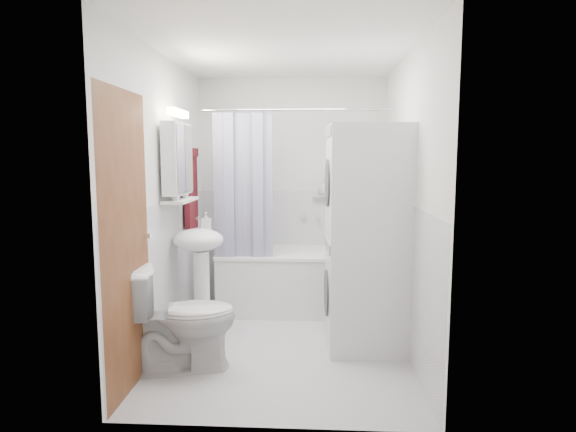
# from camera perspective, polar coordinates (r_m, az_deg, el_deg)

# --- Properties ---
(floor) EXTENTS (2.60, 2.60, 0.00)m
(floor) POSITION_cam_1_polar(r_m,az_deg,el_deg) (4.22, -0.44, -14.76)
(floor) COLOR silver
(floor) RESTS_ON ground
(room_walls) EXTENTS (2.60, 2.60, 2.60)m
(room_walls) POSITION_cam_1_polar(r_m,az_deg,el_deg) (3.92, -0.46, 5.85)
(room_walls) COLOR silver
(room_walls) RESTS_ON ground
(wainscot) EXTENTS (1.98, 2.58, 2.58)m
(wainscot) POSITION_cam_1_polar(r_m,az_deg,el_deg) (4.32, -0.20, -5.91)
(wainscot) COLOR white
(wainscot) RESTS_ON ground
(door) EXTENTS (0.05, 2.00, 2.00)m
(door) POSITION_cam_1_polar(r_m,az_deg,el_deg) (3.62, -16.24, -2.28)
(door) COLOR brown
(door) RESTS_ON ground
(bathtub) EXTENTS (1.60, 0.76, 0.61)m
(bathtub) POSITION_cam_1_polar(r_m,az_deg,el_deg) (4.99, 1.20, -7.26)
(bathtub) COLOR white
(bathtub) RESTS_ON ground
(tub_spout) EXTENTS (0.04, 0.12, 0.04)m
(tub_spout) POSITION_cam_1_polar(r_m,az_deg,el_deg) (5.20, 3.55, -0.03)
(tub_spout) COLOR silver
(tub_spout) RESTS_ON room_walls
(curtain_rod) EXTENTS (1.78, 0.02, 0.02)m
(curtain_rod) POSITION_cam_1_polar(r_m,az_deg,el_deg) (4.54, 1.12, 12.49)
(curtain_rod) COLOR silver
(curtain_rod) RESTS_ON room_walls
(shower_curtain) EXTENTS (0.55, 0.02, 1.45)m
(shower_curtain) POSITION_cam_1_polar(r_m,az_deg,el_deg) (4.58, -5.40, 3.01)
(shower_curtain) COLOR #171446
(shower_curtain) RESTS_ON curtain_rod
(sink) EXTENTS (0.44, 0.37, 1.04)m
(sink) POSITION_cam_1_polar(r_m,az_deg,el_deg) (4.28, -10.45, -4.73)
(sink) COLOR white
(sink) RESTS_ON ground
(medicine_cabinet) EXTENTS (0.13, 0.50, 0.71)m
(medicine_cabinet) POSITION_cam_1_polar(r_m,az_deg,el_deg) (4.18, -12.95, 6.82)
(medicine_cabinet) COLOR white
(medicine_cabinet) RESTS_ON room_walls
(shelf) EXTENTS (0.18, 0.54, 0.02)m
(shelf) POSITION_cam_1_polar(r_m,az_deg,el_deg) (4.19, -12.61, 1.82)
(shelf) COLOR silver
(shelf) RESTS_ON room_walls
(shower_caddy) EXTENTS (0.22, 0.06, 0.02)m
(shower_caddy) POSITION_cam_1_polar(r_m,az_deg,el_deg) (5.17, 4.12, 2.36)
(shower_caddy) COLOR silver
(shower_caddy) RESTS_ON room_walls
(towel) EXTENTS (0.07, 0.33, 0.79)m
(towel) POSITION_cam_1_polar(r_m,az_deg,el_deg) (4.72, -11.41, 3.34)
(towel) COLOR #561327
(towel) RESTS_ON room_walls
(washer_dryer) EXTENTS (0.68, 0.67, 1.82)m
(washer_dryer) POSITION_cam_1_polar(r_m,az_deg,el_deg) (3.97, 9.34, -2.59)
(washer_dryer) COLOR white
(washer_dryer) RESTS_ON ground
(toilet) EXTENTS (0.88, 0.62, 0.78)m
(toilet) POSITION_cam_1_polar(r_m,az_deg,el_deg) (3.70, -12.43, -11.72)
(toilet) COLOR white
(toilet) RESTS_ON ground
(soap_pump) EXTENTS (0.08, 0.17, 0.08)m
(soap_pump) POSITION_cam_1_polar(r_m,az_deg,el_deg) (4.32, -9.69, -1.31)
(soap_pump) COLOR gray
(soap_pump) RESTS_ON sink
(shelf_bottle) EXTENTS (0.07, 0.18, 0.07)m
(shelf_bottle) POSITION_cam_1_polar(r_m,az_deg,el_deg) (4.04, -13.21, 2.30)
(shelf_bottle) COLOR gray
(shelf_bottle) RESTS_ON shelf
(shelf_cup) EXTENTS (0.10, 0.09, 0.10)m
(shelf_cup) POSITION_cam_1_polar(r_m,az_deg,el_deg) (4.30, -12.20, 2.80)
(shelf_cup) COLOR gray
(shelf_cup) RESTS_ON shelf
(shampoo_a) EXTENTS (0.13, 0.17, 0.13)m
(shampoo_a) POSITION_cam_1_polar(r_m,az_deg,el_deg) (5.17, 4.30, 3.20)
(shampoo_a) COLOR gray
(shampoo_a) RESTS_ON shower_caddy
(shampoo_b) EXTENTS (0.08, 0.21, 0.08)m
(shampoo_b) POSITION_cam_1_polar(r_m,az_deg,el_deg) (5.17, 5.63, 2.91)
(shampoo_b) COLOR navy
(shampoo_b) RESTS_ON shower_caddy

